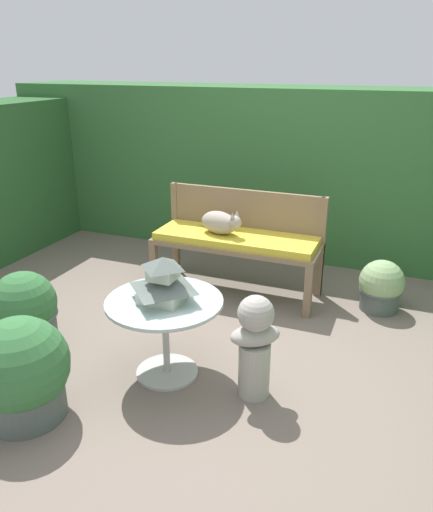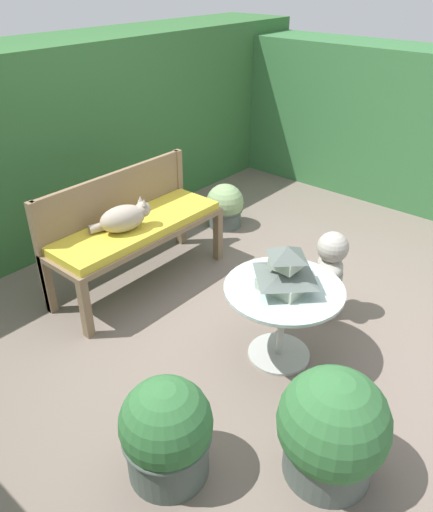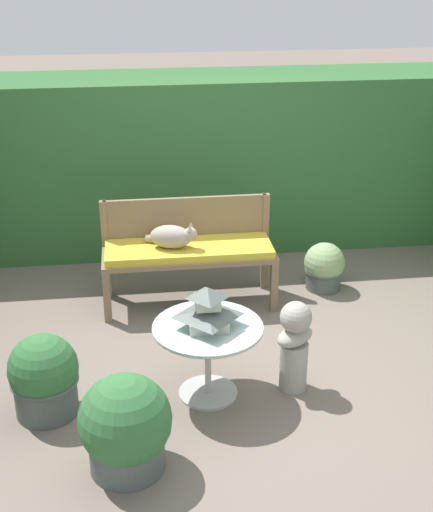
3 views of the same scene
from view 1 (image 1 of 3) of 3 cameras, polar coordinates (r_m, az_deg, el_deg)
ground at (r=3.64m, az=-0.76°, el=-10.67°), size 30.00×30.00×0.00m
foliage_hedge_back at (r=5.42m, az=8.87°, el=9.64°), size 6.40×0.88×1.69m
garden_bench at (r=4.30m, az=2.25°, el=1.52°), size 1.44×0.50×0.54m
bench_backrest at (r=4.45m, az=3.30°, el=4.63°), size 1.44×0.06×0.88m
cat at (r=4.27m, az=0.44°, el=3.84°), size 0.43×0.32×0.22m
patio_table at (r=3.19m, az=-5.92°, el=-6.84°), size 0.74×0.74×0.54m
pagoda_birdhouse at (r=3.09m, az=-6.09°, el=-2.96°), size 0.35×0.35×0.29m
garden_bust at (r=3.03m, az=4.41°, el=-9.92°), size 0.35×0.32×0.67m
potted_plant_patio_mid at (r=4.31m, az=18.28°, el=-3.34°), size 0.36×0.36×0.43m
potted_plant_bench_right at (r=3.09m, az=-21.39°, el=-12.29°), size 0.55×0.55×0.62m
potted_plant_hedge_corner at (r=3.80m, az=-21.05°, el=-5.97°), size 0.46×0.46×0.57m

